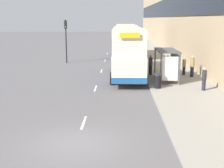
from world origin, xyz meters
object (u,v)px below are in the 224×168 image
at_px(double_decker_bus_near, 127,51).
at_px(double_decker_bus_ahead, 126,40).
at_px(car_0, 124,37).
at_px(pedestrian_3, 184,66).
at_px(pedestrian_2, 192,66).
at_px(pedestrian_1, 150,65).
at_px(litter_bin, 158,81).
at_px(traffic_light_far_kerb, 66,34).
at_px(pedestrian_4, 204,79).
at_px(bus_shelter, 169,60).
at_px(pedestrian_at_shelter, 168,65).

xyz_separation_m(double_decker_bus_near, double_decker_bus_ahead, (0.15, 13.86, -0.00)).
height_order(car_0, pedestrian_3, car_0).
bearing_deg(pedestrian_2, pedestrian_1, 164.83).
relative_size(litter_bin, traffic_light_far_kerb, 0.21).
xyz_separation_m(double_decker_bus_near, pedestrian_1, (2.08, 0.14, -1.23)).
bearing_deg(pedestrian_1, pedestrian_2, -15.17).
relative_size(double_decker_bus_ahead, car_0, 2.59).
xyz_separation_m(double_decker_bus_near, traffic_light_far_kerb, (-6.88, 8.56, 1.05)).
bearing_deg(pedestrian_2, pedestrian_4, -93.86).
bearing_deg(car_0, pedestrian_1, -87.91).
distance_m(pedestrian_3, pedestrian_4, 6.15).
relative_size(pedestrian_2, traffic_light_far_kerb, 0.37).
bearing_deg(car_0, bus_shelter, -86.56).
bearing_deg(pedestrian_4, double_decker_bus_ahead, 104.35).
xyz_separation_m(double_decker_bus_ahead, pedestrian_2, (5.43, -14.67, -1.20)).
distance_m(car_0, litter_bin, 50.04).
relative_size(double_decker_bus_near, pedestrian_1, 6.37).
bearing_deg(pedestrian_4, pedestrian_3, 91.38).
bearing_deg(pedestrian_3, litter_bin, -118.59).
height_order(double_decker_bus_ahead, car_0, double_decker_bus_ahead).
bearing_deg(pedestrian_4, litter_bin, 168.56).
xyz_separation_m(double_decker_bus_ahead, pedestrian_4, (5.08, -19.86, -1.31)).
bearing_deg(pedestrian_4, pedestrian_at_shelter, 105.74).
bearing_deg(pedestrian_2, car_0, 96.43).
relative_size(double_decker_bus_near, pedestrian_2, 6.17).
bearing_deg(pedestrian_4, pedestrian_2, 86.14).
distance_m(bus_shelter, traffic_light_far_kerb, 15.18).
bearing_deg(pedestrian_3, pedestrian_2, -62.62).
height_order(car_0, litter_bin, car_0).
xyz_separation_m(pedestrian_at_shelter, traffic_light_far_kerb, (-10.45, 8.70, 2.28)).
bearing_deg(double_decker_bus_ahead, pedestrian_4, -75.65).
distance_m(pedestrian_2, traffic_light_far_kerb, 15.74).
xyz_separation_m(pedestrian_3, pedestrian_4, (0.15, -6.15, 0.02)).
distance_m(car_0, pedestrian_2, 45.76).
height_order(double_decker_bus_near, double_decker_bus_ahead, same).
height_order(pedestrian_3, traffic_light_far_kerb, traffic_light_far_kerb).
bearing_deg(pedestrian_at_shelter, pedestrian_2, -18.42).
bearing_deg(bus_shelter, pedestrian_at_shelter, 83.55).
xyz_separation_m(pedestrian_at_shelter, pedestrian_3, (1.50, 0.30, -0.10)).
bearing_deg(bus_shelter, double_decker_bus_ahead, 100.83).
distance_m(double_decker_bus_near, traffic_light_far_kerb, 11.03).
bearing_deg(litter_bin, double_decker_bus_ahead, 95.73).
bearing_deg(pedestrian_1, double_decker_bus_near, -176.17).
distance_m(pedestrian_2, litter_bin, 5.75).
bearing_deg(car_0, pedestrian_at_shelter, -86.01).
relative_size(pedestrian_1, litter_bin, 1.71).
bearing_deg(pedestrian_2, pedestrian_3, 117.38).
bearing_deg(double_decker_bus_near, pedestrian_3, 1.73).
height_order(pedestrian_1, pedestrian_4, pedestrian_1).
xyz_separation_m(double_decker_bus_ahead, pedestrian_3, (4.93, -13.71, -1.33)).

